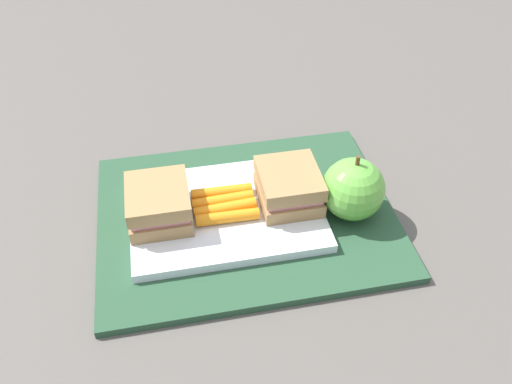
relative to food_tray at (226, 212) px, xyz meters
name	(u,v)px	position (x,y,z in m)	size (l,w,h in m)	color
ground_plane	(246,218)	(0.03, 0.00, -0.02)	(2.40, 2.40, 0.00)	#56514C
lunchbag_mat	(246,215)	(0.03, 0.00, -0.01)	(0.36, 0.28, 0.01)	#284C33
food_tray	(226,212)	(0.00, 0.00, 0.00)	(0.23, 0.17, 0.01)	white
sandwich_half_left	(159,204)	(-0.08, 0.00, 0.03)	(0.07, 0.08, 0.04)	#9E7A4C
sandwich_half_right	(289,186)	(0.08, 0.00, 0.03)	(0.07, 0.08, 0.04)	#9E7A4C
carrot_sticks_bundle	(224,204)	(0.00, 0.00, 0.01)	(0.08, 0.06, 0.02)	orange
apple	(353,189)	(0.15, -0.02, 0.03)	(0.08, 0.08, 0.09)	#66B742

